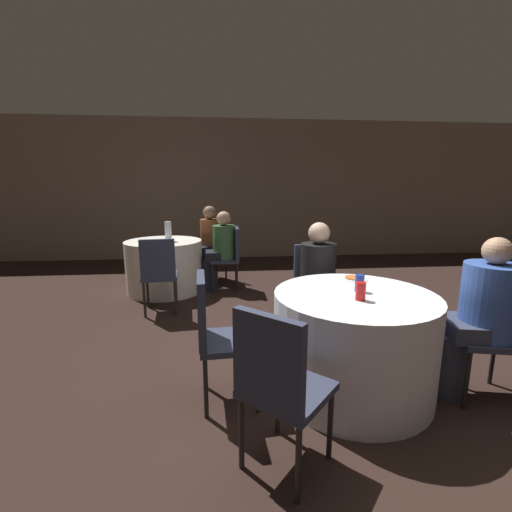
% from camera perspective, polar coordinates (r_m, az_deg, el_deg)
% --- Properties ---
extents(ground_plane, '(16.00, 16.00, 0.00)m').
position_cam_1_polar(ground_plane, '(2.75, 11.50, -20.94)').
color(ground_plane, black).
extents(wall_back, '(16.00, 0.06, 2.80)m').
position_cam_1_polar(wall_back, '(7.20, 0.31, 10.92)').
color(wall_back, gray).
rests_on(wall_back, ground_plane).
extents(table_near, '(1.14, 1.14, 0.73)m').
position_cam_1_polar(table_near, '(2.65, 15.77, -13.59)').
color(table_near, silver).
rests_on(table_near, ground_plane).
extents(table_far, '(1.06, 1.06, 0.73)m').
position_cam_1_polar(table_far, '(5.02, -15.01, -1.63)').
color(table_far, white).
rests_on(table_far, ground_plane).
extents(chair_near_east, '(0.48, 0.47, 0.90)m').
position_cam_1_polar(chair_near_east, '(2.91, 35.72, -9.30)').
color(chair_near_east, '#2D3347').
rests_on(chair_near_east, ground_plane).
extents(chair_near_north, '(0.41, 0.41, 0.90)m').
position_cam_1_polar(chair_near_north, '(3.46, 9.73, -4.23)').
color(chair_near_north, '#2D3347').
rests_on(chair_near_north, ground_plane).
extents(chair_near_west, '(0.43, 0.43, 0.90)m').
position_cam_1_polar(chair_near_west, '(2.35, -6.77, -11.80)').
color(chair_near_west, '#2D3347').
rests_on(chair_near_west, ground_plane).
extents(chair_near_southwest, '(0.57, 0.57, 0.90)m').
position_cam_1_polar(chair_near_southwest, '(1.78, 3.64, -19.82)').
color(chair_near_southwest, '#2D3347').
rests_on(chair_near_southwest, ground_plane).
extents(chair_far_northeast, '(0.56, 0.56, 0.90)m').
position_cam_1_polar(chair_far_northeast, '(5.53, -6.87, 1.74)').
color(chair_far_northeast, '#2D3347').
rests_on(chair_far_northeast, ground_plane).
extents(chair_far_east, '(0.41, 0.40, 0.90)m').
position_cam_1_polar(chair_far_east, '(4.91, -4.21, 0.56)').
color(chair_far_east, '#2D3347').
rests_on(chair_far_east, ground_plane).
extents(chair_far_south, '(0.44, 0.44, 0.90)m').
position_cam_1_polar(chair_far_south, '(4.06, -15.88, -2.15)').
color(chair_far_south, '#2D3347').
rests_on(chair_far_south, ground_plane).
extents(person_black_shirt, '(0.34, 0.51, 1.14)m').
position_cam_1_polar(person_black_shirt, '(3.30, 10.55, -4.30)').
color(person_black_shirt, black).
rests_on(person_black_shirt, ground_plane).
extents(person_blue_shirt, '(0.52, 0.41, 1.14)m').
position_cam_1_polar(person_blue_shirt, '(2.82, 33.03, -8.49)').
color(person_blue_shirt, '#33384C').
rests_on(person_blue_shirt, ground_plane).
extents(person_floral_shirt, '(0.45, 0.44, 1.18)m').
position_cam_1_polar(person_floral_shirt, '(5.42, -8.22, 2.01)').
color(person_floral_shirt, black).
rests_on(person_floral_shirt, ground_plane).
extents(person_green_jacket, '(0.50, 0.32, 1.13)m').
position_cam_1_polar(person_green_jacket, '(4.91, -6.18, 0.85)').
color(person_green_jacket, black).
rests_on(person_green_jacket, ground_plane).
extents(pizza_plate_near, '(0.22, 0.22, 0.02)m').
position_cam_1_polar(pizza_plate_near, '(2.90, 16.02, -3.58)').
color(pizza_plate_near, white).
rests_on(pizza_plate_near, table_near).
extents(soda_can_red, '(0.07, 0.07, 0.12)m').
position_cam_1_polar(soda_can_red, '(2.37, 17.05, -5.63)').
color(soda_can_red, red).
rests_on(soda_can_red, table_near).
extents(soda_can_blue, '(0.07, 0.07, 0.12)m').
position_cam_1_polar(soda_can_blue, '(2.57, 16.87, -4.36)').
color(soda_can_blue, '#1E38A5').
rests_on(soda_can_blue, table_near).
extents(bottle_far, '(0.09, 0.09, 0.27)m').
position_cam_1_polar(bottle_far, '(4.90, -14.43, 4.00)').
color(bottle_far, silver).
rests_on(bottle_far, table_far).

